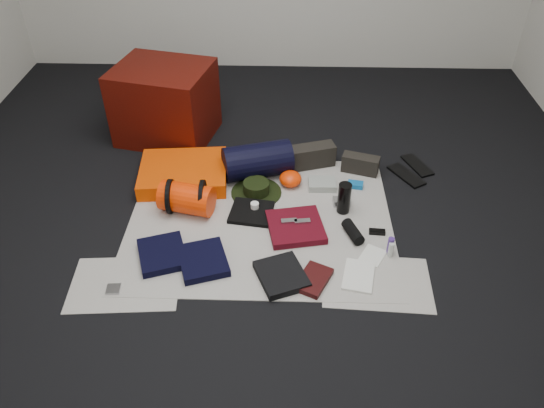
{
  "coord_description": "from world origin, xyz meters",
  "views": [
    {
      "loc": [
        0.15,
        -2.48,
        2.11
      ],
      "look_at": [
        0.07,
        0.03,
        0.1
      ],
      "focal_mm": 35.0,
      "sensor_mm": 36.0,
      "label": 1
    }
  ],
  "objects_px": {
    "stuff_sack": "(187,198)",
    "compact_camera": "(342,202)",
    "navy_duffel": "(258,161)",
    "sleeping_pad": "(184,173)",
    "paperback_book": "(313,280)",
    "water_bottle": "(344,198)",
    "red_cabinet": "(165,103)"
  },
  "relations": [
    {
      "from": "water_bottle",
      "to": "sleeping_pad",
      "type": "bearing_deg",
      "value": 163.77
    },
    {
      "from": "stuff_sack",
      "to": "compact_camera",
      "type": "bearing_deg",
      "value": 5.26
    },
    {
      "from": "stuff_sack",
      "to": "water_bottle",
      "type": "distance_m",
      "value": 0.97
    },
    {
      "from": "water_bottle",
      "to": "compact_camera",
      "type": "relative_size",
      "value": 1.85
    },
    {
      "from": "sleeping_pad",
      "to": "water_bottle",
      "type": "bearing_deg",
      "value": -16.23
    },
    {
      "from": "water_bottle",
      "to": "navy_duffel",
      "type": "bearing_deg",
      "value": 146.19
    },
    {
      "from": "navy_duffel",
      "to": "compact_camera",
      "type": "bearing_deg",
      "value": -45.79
    },
    {
      "from": "red_cabinet",
      "to": "water_bottle",
      "type": "height_order",
      "value": "red_cabinet"
    },
    {
      "from": "sleeping_pad",
      "to": "navy_duffel",
      "type": "relative_size",
      "value": 1.26
    },
    {
      "from": "red_cabinet",
      "to": "sleeping_pad",
      "type": "height_order",
      "value": "red_cabinet"
    },
    {
      "from": "red_cabinet",
      "to": "compact_camera",
      "type": "xyz_separation_m",
      "value": [
        1.25,
        -0.82,
        -0.25
      ]
    },
    {
      "from": "red_cabinet",
      "to": "sleeping_pad",
      "type": "xyz_separation_m",
      "value": [
        0.21,
        -0.58,
        -0.22
      ]
    },
    {
      "from": "water_bottle",
      "to": "compact_camera",
      "type": "distance_m",
      "value": 0.1
    },
    {
      "from": "red_cabinet",
      "to": "navy_duffel",
      "type": "distance_m",
      "value": 0.88
    },
    {
      "from": "stuff_sack",
      "to": "compact_camera",
      "type": "height_order",
      "value": "stuff_sack"
    },
    {
      "from": "water_bottle",
      "to": "paperback_book",
      "type": "height_order",
      "value": "water_bottle"
    },
    {
      "from": "stuff_sack",
      "to": "navy_duffel",
      "type": "relative_size",
      "value": 0.72
    },
    {
      "from": "red_cabinet",
      "to": "sleeping_pad",
      "type": "bearing_deg",
      "value": -57.28
    },
    {
      "from": "red_cabinet",
      "to": "water_bottle",
      "type": "bearing_deg",
      "value": -22.02
    },
    {
      "from": "navy_duffel",
      "to": "water_bottle",
      "type": "xyz_separation_m",
      "value": [
        0.55,
        -0.37,
        -0.02
      ]
    },
    {
      "from": "red_cabinet",
      "to": "compact_camera",
      "type": "distance_m",
      "value": 1.51
    },
    {
      "from": "compact_camera",
      "to": "water_bottle",
      "type": "bearing_deg",
      "value": -90.87
    },
    {
      "from": "navy_duffel",
      "to": "compact_camera",
      "type": "height_order",
      "value": "navy_duffel"
    },
    {
      "from": "red_cabinet",
      "to": "compact_camera",
      "type": "height_order",
      "value": "red_cabinet"
    },
    {
      "from": "stuff_sack",
      "to": "paperback_book",
      "type": "relative_size",
      "value": 1.45
    },
    {
      "from": "sleeping_pad",
      "to": "paperback_book",
      "type": "relative_size",
      "value": 2.55
    },
    {
      "from": "stuff_sack",
      "to": "navy_duffel",
      "type": "bearing_deg",
      "value": 43.25
    },
    {
      "from": "paperback_book",
      "to": "water_bottle",
      "type": "bearing_deg",
      "value": 97.69
    },
    {
      "from": "red_cabinet",
      "to": "sleeping_pad",
      "type": "distance_m",
      "value": 0.65
    },
    {
      "from": "sleeping_pad",
      "to": "compact_camera",
      "type": "distance_m",
      "value": 1.07
    },
    {
      "from": "red_cabinet",
      "to": "stuff_sack",
      "type": "height_order",
      "value": "red_cabinet"
    },
    {
      "from": "compact_camera",
      "to": "navy_duffel",
      "type": "bearing_deg",
      "value": 146.27
    }
  ]
}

